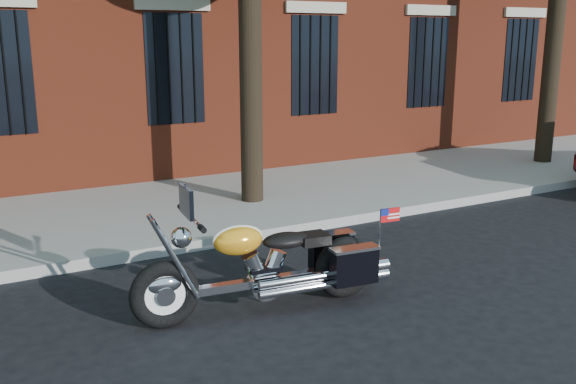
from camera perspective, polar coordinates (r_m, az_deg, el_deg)
ground at (r=8.02m, az=2.72°, el=-6.69°), size 120.00×120.00×0.00m
curb at (r=9.14m, az=-1.83°, el=-3.61°), size 40.00×0.16×0.15m
sidewalk at (r=10.78m, az=-6.40°, el=-0.99°), size 40.00×3.60×0.15m
motorcycle at (r=6.66m, az=-1.38°, el=-6.70°), size 2.74×0.96×1.40m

